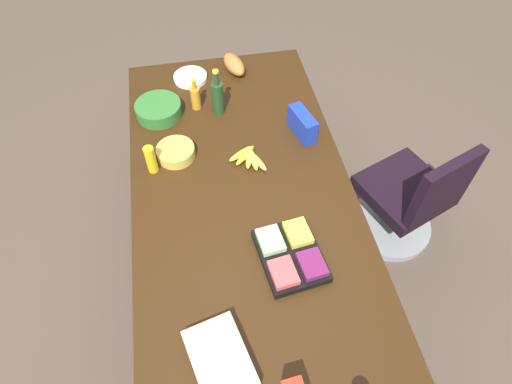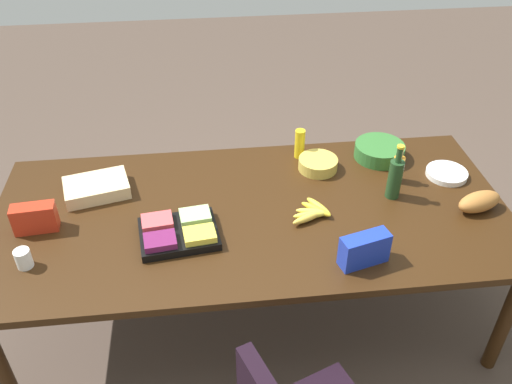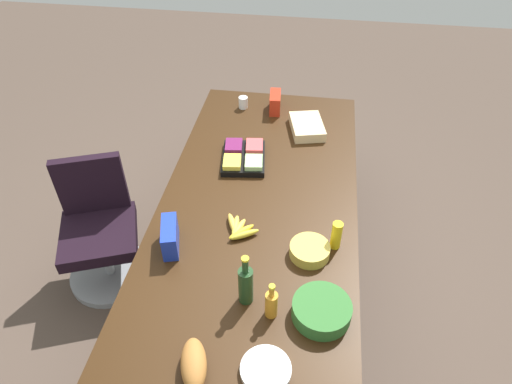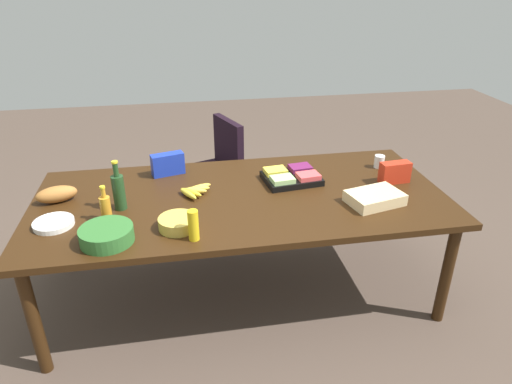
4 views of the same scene
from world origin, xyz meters
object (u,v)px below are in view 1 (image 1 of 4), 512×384
Objects in this scene: salad_bowl at (159,109)px; paper_plate_stack at (190,77)px; dressing_bottle at (196,97)px; bread_loaf at (234,64)px; banana_bunch at (249,157)px; mustard_bottle at (151,159)px; chip_bag_blue at (302,124)px; conference_table at (245,209)px; sheet_cake at (220,359)px; fruit_platter at (291,254)px; chip_bowl at (176,152)px; office_chair at (406,202)px; wine_bottle at (218,97)px.

salad_bowl is 0.38m from paper_plate_stack.
bread_loaf is at bearing 138.36° from dressing_bottle.
banana_bunch is 0.77× the size of salad_bowl.
banana_bunch is at bearing 87.14° from mustard_bottle.
mustard_bottle is at bearing -81.65° from chip_bag_blue.
conference_table is 1.13m from bread_loaf.
conference_table is at bearing 12.18° from dressing_bottle.
bread_loaf is at bearing 169.39° from sheet_cake.
fruit_platter is at bearing 7.08° from banana_bunch.
banana_bunch is 1.00× the size of chip_bowl.
fruit_platter is at bearing 136.89° from sheet_cake.
dressing_bottle reaches higher than chip_bag_blue.
paper_plate_stack is (-1.44, -0.34, -0.02)m from fruit_platter.
office_chair reaches higher than fruit_platter.
chip_bag_blue is at bearing 68.64° from salad_bowl.
salad_bowl is (-0.66, -1.46, 0.44)m from office_chair.
paper_plate_stack is at bearing 159.98° from mustard_bottle.
salad_bowl is at bearing -83.78° from dressing_bottle.
chip_bag_blue is (-0.81, 0.26, 0.04)m from fruit_platter.
bread_loaf is 0.79× the size of wine_bottle.
conference_table is at bearing -14.17° from banana_bunch.
salad_bowl is (-0.37, -0.08, 0.01)m from chip_bowl.
office_chair is 4.04× the size of paper_plate_stack.
conference_table is at bearing -42.87° from chip_bag_blue.
fruit_platter reaches higher than conference_table.
bread_loaf is 0.31m from paper_plate_stack.
sheet_cake is (1.23, -0.65, -0.04)m from chip_bag_blue.
chip_bowl is at bearing -11.99° from paper_plate_stack.
dressing_bottle is 0.77× the size of salad_bowl.
mustard_bottle is 0.62× the size of salad_bowl.
bread_loaf is at bearing 148.20° from chip_bowl.
dressing_bottle is at bearing -119.34° from office_chair.
mustard_bottle is 0.80× the size of banana_bunch.
office_chair is 1.36m from wine_bottle.
conference_table is 0.75m from wine_bottle.
bread_loaf reaches higher than fruit_platter.
dressing_bottle is (0.32, -0.29, 0.03)m from bread_loaf.
office_chair is at bearing 60.32° from wine_bottle.
bread_loaf reaches higher than paper_plate_stack.
chip_bowl is 0.85m from bread_loaf.
fruit_platter is 1.83× the size of chip_bowl.
wine_bottle is (-0.44, -0.11, 0.09)m from banana_bunch.
dressing_bottle is at bearing -167.82° from conference_table.
fruit_platter is 1.20m from dressing_bottle.
fruit_platter is 1.28× the size of wine_bottle.
chip_bag_blue is 0.54m from wine_bottle.
paper_plate_stack is at bearing -177.54° from dressing_bottle.
fruit_platter is 0.85m from chip_bag_blue.
paper_plate_stack is (0.04, -0.30, -0.04)m from bread_loaf.
chip_bowl is at bearing -86.29° from chip_bag_blue.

